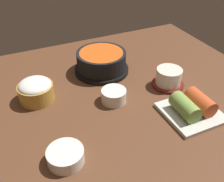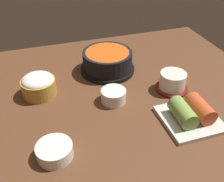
{
  "view_description": "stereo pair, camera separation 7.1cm",
  "coord_description": "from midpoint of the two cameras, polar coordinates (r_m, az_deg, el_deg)",
  "views": [
    {
      "loc": [
        -22.19,
        -54.31,
        46.48
      ],
      "look_at": [
        2.0,
        -2.0,
        5.0
      ],
      "focal_mm": 41.96,
      "sensor_mm": 36.0,
      "label": 1
    },
    {
      "loc": [
        -15.58,
        -56.88,
        46.48
      ],
      "look_at": [
        2.0,
        -2.0,
        5.0
      ],
      "focal_mm": 41.96,
      "sensor_mm": 36.0,
      "label": 2
    }
  ],
  "objects": [
    {
      "name": "tea_cup_with_saucer",
      "position": [
        0.78,
        9.7,
        2.77
      ],
      "size": [
        9.44,
        9.44,
        5.57
      ],
      "color": "maroon",
      "rests_on": "dining_table"
    },
    {
      "name": "kimchi_plate",
      "position": [
        0.69,
        14.24,
        -3.62
      ],
      "size": [
        13.81,
        13.81,
        5.38
      ],
      "color": "silver",
      "rests_on": "dining_table"
    },
    {
      "name": "stone_pot",
      "position": [
        0.84,
        -4.76,
        6.32
      ],
      "size": [
        17.41,
        17.41,
        6.71
      ],
      "color": "black",
      "rests_on": "dining_table"
    },
    {
      "name": "rice_bowl",
      "position": [
        0.75,
        -18.93,
        0.12
      ],
      "size": [
        9.58,
        9.58,
        6.41
      ],
      "color": "#B78C38",
      "rests_on": "dining_table"
    },
    {
      "name": "side_bowl_near",
      "position": [
        0.58,
        -13.7,
        -13.69
      ],
      "size": [
        7.9,
        7.9,
        3.06
      ],
      "color": "white",
      "rests_on": "dining_table"
    },
    {
      "name": "banchan_cup_center",
      "position": [
        0.71,
        -2.47,
        -1.07
      ],
      "size": [
        6.84,
        6.84,
        3.63
      ],
      "color": "white",
      "rests_on": "dining_table"
    },
    {
      "name": "dining_table",
      "position": [
        0.74,
        -4.79,
        -2.16
      ],
      "size": [
        100.0,
        76.0,
        2.0
      ],
      "primitive_type": "cube",
      "color": "#56331E",
      "rests_on": "ground"
    }
  ]
}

